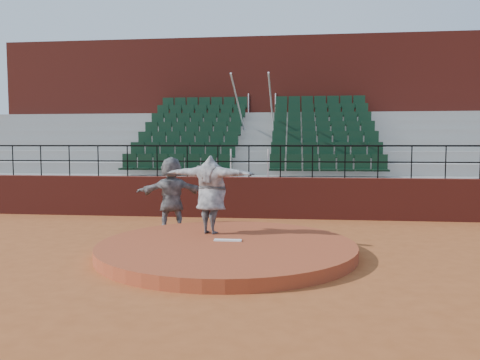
# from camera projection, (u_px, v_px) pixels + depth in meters

# --- Properties ---
(ground) EXTENTS (90.00, 90.00, 0.00)m
(ground) POSITION_uv_depth(u_px,v_px,m) (227.00, 254.00, 10.03)
(ground) COLOR #9F4F24
(ground) RESTS_ON ground
(pitchers_mound) EXTENTS (5.50, 5.50, 0.25)m
(pitchers_mound) POSITION_uv_depth(u_px,v_px,m) (227.00, 248.00, 10.02)
(pitchers_mound) COLOR #9F4223
(pitchers_mound) RESTS_ON ground
(pitching_rubber) EXTENTS (0.60, 0.15, 0.03)m
(pitching_rubber) POSITION_uv_depth(u_px,v_px,m) (228.00, 240.00, 10.16)
(pitching_rubber) COLOR white
(pitching_rubber) RESTS_ON pitchers_mound
(boundary_wall) EXTENTS (24.00, 0.30, 1.30)m
(boundary_wall) POSITION_uv_depth(u_px,v_px,m) (249.00, 197.00, 14.93)
(boundary_wall) COLOR maroon
(boundary_wall) RESTS_ON ground
(wall_railing) EXTENTS (24.04, 0.05, 1.03)m
(wall_railing) POSITION_uv_depth(u_px,v_px,m) (249.00, 154.00, 14.83)
(wall_railing) COLOR black
(wall_railing) RESTS_ON boundary_wall
(seating_deck) EXTENTS (24.00, 5.97, 4.63)m
(seating_deck) POSITION_uv_depth(u_px,v_px,m) (258.00, 167.00, 18.48)
(seating_deck) COLOR gray
(seating_deck) RESTS_ON ground
(press_box_facade) EXTENTS (24.00, 3.00, 7.10)m
(press_box_facade) POSITION_uv_depth(u_px,v_px,m) (264.00, 119.00, 22.24)
(press_box_facade) COLOR maroon
(press_box_facade) RESTS_ON ground
(pitcher) EXTENTS (2.34, 1.23, 1.84)m
(pitcher) POSITION_uv_depth(u_px,v_px,m) (211.00, 195.00, 10.96)
(pitcher) COLOR black
(pitcher) RESTS_ON pitchers_mound
(fielder) EXTENTS (1.96, 1.17, 2.01)m
(fielder) POSITION_uv_depth(u_px,v_px,m) (171.00, 194.00, 12.68)
(fielder) COLOR black
(fielder) RESTS_ON ground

